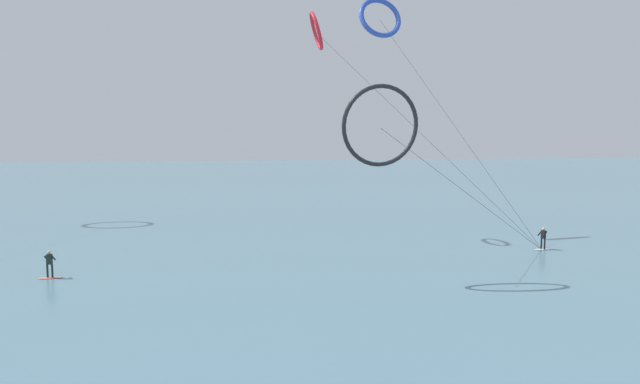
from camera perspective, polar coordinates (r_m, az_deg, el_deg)
name	(u,v)px	position (r m, az deg, el deg)	size (l,w,h in m)	color
sea_water	(237,182)	(108.69, -8.54, 1.05)	(400.00, 200.00, 0.08)	slate
surfer_coral	(50,266)	(37.43, -25.97, -6.85)	(1.40, 0.59, 1.70)	#EA7260
surfer_ivory	(543,240)	(45.38, 21.89, -4.59)	(1.40, 0.68, 1.70)	silver
kite_crimson	(317,31)	(47.03, -0.33, 16.15)	(16.73, 9.67, 18.76)	red
kite_charcoal	(381,126)	(31.98, 6.25, 6.75)	(17.39, 7.54, 11.55)	black
kite_cobalt	(380,18)	(49.43, 6.19, 17.32)	(12.30, 9.94, 20.47)	#2647B7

